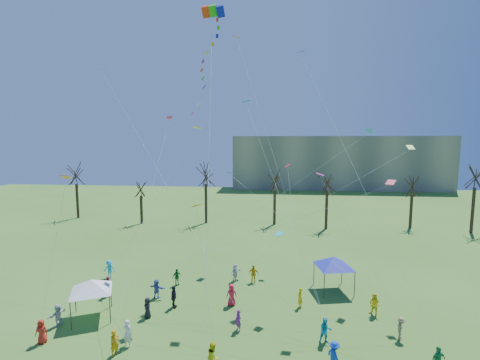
# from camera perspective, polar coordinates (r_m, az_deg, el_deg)

# --- Properties ---
(distant_building) EXTENTS (60.00, 14.00, 15.00)m
(distant_building) POSITION_cam_1_polar(r_m,az_deg,el_deg) (101.64, 16.29, 2.94)
(distant_building) COLOR gray
(distant_building) RESTS_ON ground
(bare_tree_row) EXTENTS (69.86, 9.18, 10.71)m
(bare_tree_row) POSITION_cam_1_polar(r_m,az_deg,el_deg) (53.84, 6.65, -0.61)
(bare_tree_row) COLOR black
(bare_tree_row) RESTS_ON ground
(big_box_kite) EXTENTS (2.13, 7.39, 24.85)m
(big_box_kite) POSITION_cam_1_polar(r_m,az_deg,el_deg) (26.94, -5.16, 18.49)
(big_box_kite) COLOR red
(big_box_kite) RESTS_ON ground
(canopy_tent_white) EXTENTS (3.73, 3.73, 3.08)m
(canopy_tent_white) POSITION_cam_1_polar(r_m,az_deg,el_deg) (29.30, -24.07, -16.09)
(canopy_tent_white) COLOR #3F3F44
(canopy_tent_white) RESTS_ON ground
(canopy_tent_blue) EXTENTS (4.18, 4.18, 3.20)m
(canopy_tent_blue) POSITION_cam_1_polar(r_m,az_deg,el_deg) (32.48, 15.74, -13.30)
(canopy_tent_blue) COLOR #3F3F44
(canopy_tent_blue) RESTS_ON ground
(festival_crowd) EXTENTS (27.18, 14.25, 1.85)m
(festival_crowd) POSITION_cam_1_polar(r_m,az_deg,el_deg) (28.11, -4.99, -20.45)
(festival_crowd) COLOR red
(festival_crowd) RESTS_ON ground
(small_kites_aloft) EXTENTS (31.03, 17.97, 33.73)m
(small_kites_aloft) POSITION_cam_1_polar(r_m,az_deg,el_deg) (29.64, 1.18, 5.67)
(small_kites_aloft) COLOR orange
(small_kites_aloft) RESTS_ON ground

